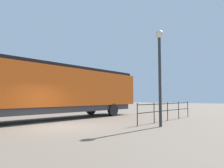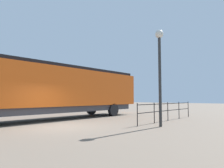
% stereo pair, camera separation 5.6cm
% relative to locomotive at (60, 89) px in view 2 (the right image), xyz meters
% --- Properties ---
extents(ground_plane, '(120.00, 120.00, 0.00)m').
position_rel_locomotive_xyz_m(ground_plane, '(3.61, -2.37, -2.23)').
color(ground_plane, '#756656').
extents(locomotive, '(3.05, 16.27, 3.96)m').
position_rel_locomotive_xyz_m(locomotive, '(0.00, 0.00, 0.00)').
color(locomotive, '#D15114').
rests_on(locomotive, ground_plane).
extents(lamp_post, '(0.47, 0.47, 5.42)m').
position_rel_locomotive_xyz_m(lamp_post, '(7.71, 1.17, 1.47)').
color(lamp_post, '#2D2D2D').
rests_on(lamp_post, ground_plane).
extents(platform_fence, '(0.05, 7.63, 1.28)m').
position_rel_locomotive_xyz_m(platform_fence, '(6.66, 4.26, -1.41)').
color(platform_fence, black).
rests_on(platform_fence, ground_plane).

